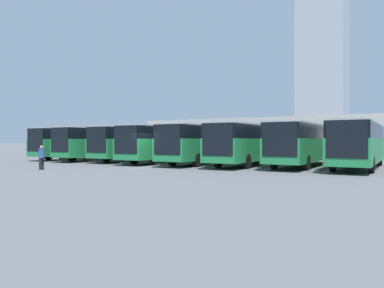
{
  "coord_description": "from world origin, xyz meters",
  "views": [
    {
      "loc": [
        -16.67,
        22.33,
        1.95
      ],
      "look_at": [
        -0.04,
        -6.24,
        1.66
      ],
      "focal_mm": 35.0,
      "sensor_mm": 36.0,
      "label": 1
    }
  ],
  "objects_px": {
    "bus_1": "(304,143)",
    "pedestrian": "(41,157)",
    "bus_4": "(171,142)",
    "bus_6": "(109,142)",
    "bus_5": "(142,142)",
    "bus_3": "(208,142)",
    "bus_0": "(359,143)",
    "bus_2": "(252,142)",
    "bus_7": "(85,142)"
  },
  "relations": [
    {
      "from": "bus_7",
      "to": "pedestrian",
      "type": "relative_size",
      "value": 7.73
    },
    {
      "from": "bus_2",
      "to": "bus_7",
      "type": "distance_m",
      "value": 19.47
    },
    {
      "from": "bus_3",
      "to": "bus_1",
      "type": "bearing_deg",
      "value": -173.94
    },
    {
      "from": "bus_5",
      "to": "bus_4",
      "type": "bearing_deg",
      "value": 167.12
    },
    {
      "from": "bus_0",
      "to": "bus_2",
      "type": "xyz_separation_m",
      "value": [
        7.78,
        0.5,
        0.0
      ]
    },
    {
      "from": "bus_6",
      "to": "pedestrian",
      "type": "xyz_separation_m",
      "value": [
        -5.08,
        12.02,
        -0.94
      ]
    },
    {
      "from": "bus_0",
      "to": "bus_6",
      "type": "xyz_separation_m",
      "value": [
        23.33,
        0.01,
        0.0
      ]
    },
    {
      "from": "bus_1",
      "to": "bus_2",
      "type": "relative_size",
      "value": 1.0
    },
    {
      "from": "bus_5",
      "to": "bus_3",
      "type": "bearing_deg",
      "value": 172.19
    },
    {
      "from": "bus_1",
      "to": "pedestrian",
      "type": "distance_m",
      "value": 18.93
    },
    {
      "from": "bus_7",
      "to": "pedestrian",
      "type": "height_order",
      "value": "bus_7"
    },
    {
      "from": "bus_1",
      "to": "bus_4",
      "type": "relative_size",
      "value": 1.0
    },
    {
      "from": "bus_1",
      "to": "bus_5",
      "type": "height_order",
      "value": "same"
    },
    {
      "from": "bus_0",
      "to": "bus_6",
      "type": "relative_size",
      "value": 1.0
    },
    {
      "from": "bus_5",
      "to": "pedestrian",
      "type": "bearing_deg",
      "value": 95.24
    },
    {
      "from": "bus_2",
      "to": "bus_7",
      "type": "height_order",
      "value": "same"
    },
    {
      "from": "bus_5",
      "to": "bus_2",
      "type": "bearing_deg",
      "value": 175.15
    },
    {
      "from": "bus_0",
      "to": "bus_3",
      "type": "xyz_separation_m",
      "value": [
        11.67,
        0.59,
        0.0
      ]
    },
    {
      "from": "bus_0",
      "to": "bus_4",
      "type": "distance_m",
      "value": 15.56
    },
    {
      "from": "bus_2",
      "to": "bus_4",
      "type": "distance_m",
      "value": 7.78
    },
    {
      "from": "bus_3",
      "to": "pedestrian",
      "type": "bearing_deg",
      "value": 59.86
    },
    {
      "from": "bus_0",
      "to": "bus_5",
      "type": "relative_size",
      "value": 1.0
    },
    {
      "from": "bus_6",
      "to": "bus_7",
      "type": "height_order",
      "value": "same"
    },
    {
      "from": "bus_2",
      "to": "pedestrian",
      "type": "height_order",
      "value": "bus_2"
    },
    {
      "from": "bus_0",
      "to": "bus_2",
      "type": "distance_m",
      "value": 7.79
    },
    {
      "from": "bus_5",
      "to": "bus_7",
      "type": "distance_m",
      "value": 7.78
    },
    {
      "from": "bus_6",
      "to": "bus_7",
      "type": "bearing_deg",
      "value": -7.08
    },
    {
      "from": "bus_0",
      "to": "bus_4",
      "type": "relative_size",
      "value": 1.0
    },
    {
      "from": "bus_2",
      "to": "pedestrian",
      "type": "relative_size",
      "value": 7.73
    },
    {
      "from": "bus_4",
      "to": "bus_1",
      "type": "bearing_deg",
      "value": -176.82
    },
    {
      "from": "bus_2",
      "to": "bus_7",
      "type": "xyz_separation_m",
      "value": [
        19.44,
        -0.95,
        0.0
      ]
    },
    {
      "from": "bus_2",
      "to": "bus_6",
      "type": "distance_m",
      "value": 15.56
    },
    {
      "from": "bus_7",
      "to": "bus_2",
      "type": "bearing_deg",
      "value": 176.96
    },
    {
      "from": "bus_1",
      "to": "bus_6",
      "type": "xyz_separation_m",
      "value": [
        19.44,
        0.28,
        0.0
      ]
    },
    {
      "from": "bus_6",
      "to": "pedestrian",
      "type": "distance_m",
      "value": 13.09
    },
    {
      "from": "bus_4",
      "to": "bus_0",
      "type": "bearing_deg",
      "value": -178.65
    },
    {
      "from": "pedestrian",
      "to": "bus_6",
      "type": "bearing_deg",
      "value": 14.92
    },
    {
      "from": "pedestrian",
      "to": "bus_5",
      "type": "bearing_deg",
      "value": -2.53
    },
    {
      "from": "bus_4",
      "to": "bus_7",
      "type": "xyz_separation_m",
      "value": [
        11.67,
        -0.88,
        0.0
      ]
    },
    {
      "from": "bus_7",
      "to": "bus_6",
      "type": "bearing_deg",
      "value": 172.92
    },
    {
      "from": "bus_2",
      "to": "bus_7",
      "type": "relative_size",
      "value": 1.0
    },
    {
      "from": "bus_3",
      "to": "bus_7",
      "type": "relative_size",
      "value": 1.0
    },
    {
      "from": "bus_0",
      "to": "bus_4",
      "type": "height_order",
      "value": "same"
    },
    {
      "from": "bus_4",
      "to": "bus_5",
      "type": "distance_m",
      "value": 3.99
    },
    {
      "from": "bus_5",
      "to": "bus_1",
      "type": "bearing_deg",
      "value": 179.12
    },
    {
      "from": "bus_4",
      "to": "bus_6",
      "type": "bearing_deg",
      "value": -3.29
    },
    {
      "from": "bus_0",
      "to": "pedestrian",
      "type": "bearing_deg",
      "value": 33.18
    },
    {
      "from": "bus_3",
      "to": "bus_5",
      "type": "height_order",
      "value": "same"
    },
    {
      "from": "bus_3",
      "to": "pedestrian",
      "type": "relative_size",
      "value": 7.73
    },
    {
      "from": "bus_2",
      "to": "bus_4",
      "type": "height_order",
      "value": "same"
    }
  ]
}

